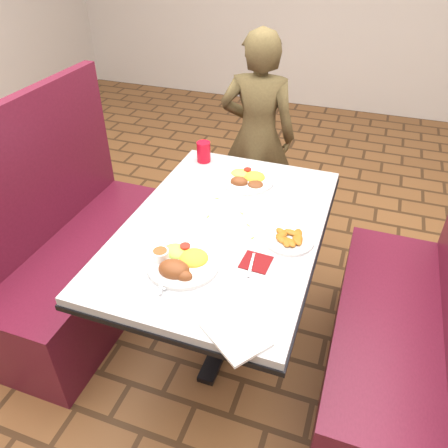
{
  "coord_description": "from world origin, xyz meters",
  "views": [
    {
      "loc": [
        0.5,
        -1.4,
        1.83
      ],
      "look_at": [
        0.0,
        0.0,
        0.75
      ],
      "focal_mm": 35.0,
      "sensor_mm": 36.0,
      "label": 1
    }
  ],
  "objects": [
    {
      "name": "maroon_napkin",
      "position": [
        0.2,
        -0.19,
        0.75
      ],
      "size": [
        0.11,
        0.11,
        0.0
      ],
      "primitive_type": "cube",
      "rotation": [
        0.0,
        0.0,
        -0.05
      ],
      "color": "maroon",
      "rests_on": "dining_table"
    },
    {
      "name": "lettuce_shreds",
      "position": [
        0.04,
        0.06,
        0.75
      ],
      "size": [
        0.28,
        0.32,
        0.0
      ],
      "primitive_type": null,
      "color": "#78B146",
      "rests_on": "dining_table"
    },
    {
      "name": "plantain_plate",
      "position": [
        0.28,
        -0.02,
        0.76
      ],
      "size": [
        0.2,
        0.2,
        0.03
      ],
      "rotation": [
        0.0,
        0.0,
        0.26
      ],
      "color": "white",
      "rests_on": "dining_table"
    },
    {
      "name": "diner_person",
      "position": [
        -0.16,
        1.08,
        0.66
      ],
      "size": [
        0.51,
        0.36,
        1.31
      ],
      "primitive_type": "imported",
      "rotation": [
        0.0,
        0.0,
        3.24
      ],
      "color": "brown",
      "rests_on": "ground"
    },
    {
      "name": "booth_bench_left",
      "position": [
        -0.8,
        0.0,
        0.33
      ],
      "size": [
        0.47,
        1.2,
        1.17
      ],
      "color": "maroon",
      "rests_on": "ground"
    },
    {
      "name": "fork_utensil",
      "position": [
        -0.08,
        -0.38,
        0.76
      ],
      "size": [
        0.03,
        0.13,
        0.0
      ],
      "primitive_type": "cube",
      "rotation": [
        0.0,
        0.0,
        0.21
      ],
      "color": "#BABABE",
      "rests_on": "dining_table"
    },
    {
      "name": "knife_utensil",
      "position": [
        -0.1,
        -0.39,
        0.76
      ],
      "size": [
        0.08,
        0.17,
        0.0
      ],
      "primitive_type": "cube",
      "rotation": [
        0.0,
        0.0,
        0.39
      ],
      "color": "silver",
      "rests_on": "dining_table"
    },
    {
      "name": "far_dinner_plate",
      "position": [
        -0.01,
        0.37,
        0.77
      ],
      "size": [
        0.25,
        0.25,
        0.06
      ],
      "rotation": [
        0.0,
        0.0,
        -0.12
      ],
      "color": "white",
      "rests_on": "dining_table"
    },
    {
      "name": "dining_table",
      "position": [
        0.0,
        0.0,
        0.65
      ],
      "size": [
        0.81,
        1.21,
        0.75
      ],
      "color": "#B0B2B5",
      "rests_on": "ground"
    },
    {
      "name": "paper_napkin",
      "position": [
        0.23,
        -0.55,
        0.76
      ],
      "size": [
        0.25,
        0.24,
        0.01
      ],
      "primitive_type": "cube",
      "rotation": [
        0.0,
        0.0,
        -0.63
      ],
      "color": "white",
      "rests_on": "dining_table"
    },
    {
      "name": "spoon_utensil",
      "position": [
        0.18,
        -0.22,
        0.76
      ],
      "size": [
        0.03,
        0.13,
        0.0
      ],
      "primitive_type": "cube",
      "rotation": [
        0.0,
        0.0,
        0.13
      ],
      "color": "silver",
      "rests_on": "dining_table"
    },
    {
      "name": "red_tumbler",
      "position": [
        -0.29,
        0.5,
        0.8
      ],
      "size": [
        0.07,
        0.07,
        0.11
      ],
      "primitive_type": "cylinder",
      "color": "red",
      "rests_on": "dining_table"
    },
    {
      "name": "near_dinner_plate",
      "position": [
        -0.06,
        -0.3,
        0.78
      ],
      "size": [
        0.27,
        0.27,
        0.08
      ],
      "rotation": [
        0.0,
        0.0,
        -0.01
      ],
      "color": "white",
      "rests_on": "dining_table"
    },
    {
      "name": "booth_bench_right",
      "position": [
        0.8,
        0.0,
        0.33
      ],
      "size": [
        0.47,
        1.2,
        1.17
      ],
      "color": "maroon",
      "rests_on": "ground"
    }
  ]
}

